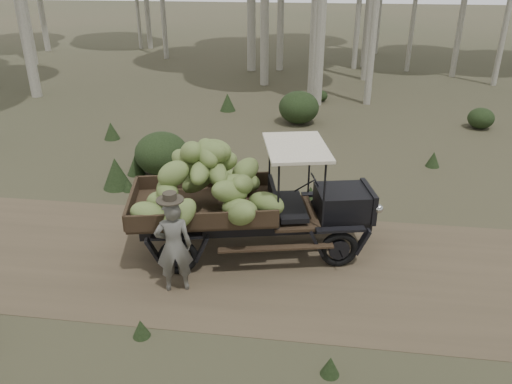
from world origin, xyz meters
The scene contains 5 objects.
ground centered at (0.00, 0.00, 0.00)m, with size 120.00×120.00×0.00m, color #473D2B.
dirt_track centered at (0.00, 0.00, 0.00)m, with size 70.00×4.00×0.01m, color brown.
banana_truck centered at (-2.24, 0.38, 1.33)m, with size 4.83×2.82×2.33m.
farmer centered at (-3.03, -0.94, 0.87)m, with size 0.71×0.57×1.84m.
undergrowth centered at (-0.60, -0.97, 0.49)m, with size 20.77×23.89×1.18m.
Camera 1 is at (-0.72, -7.80, 5.20)m, focal length 35.00 mm.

